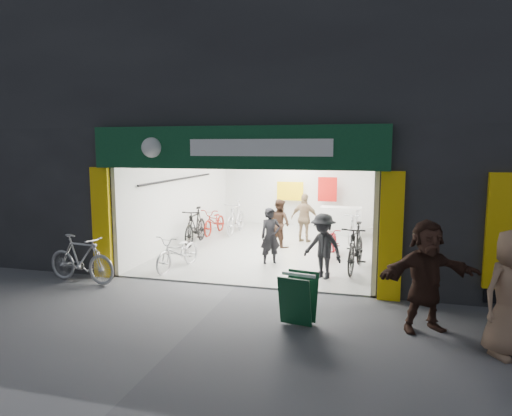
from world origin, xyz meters
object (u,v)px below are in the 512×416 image
at_px(pedestrian_near, 512,293).
at_px(sandwich_board, 298,297).
at_px(bike_right_front, 356,247).
at_px(parked_bike, 81,259).
at_px(bike_left_front, 178,252).

bearing_deg(pedestrian_near, sandwich_board, 146.39).
height_order(bike_right_front, pedestrian_near, pedestrian_near).
height_order(pedestrian_near, sandwich_board, pedestrian_near).
distance_m(parked_bike, sandwich_board, 5.30).
height_order(parked_bike, pedestrian_near, pedestrian_near).
distance_m(bike_left_front, bike_right_front, 4.42).
bearing_deg(sandwich_board, parked_bike, 177.36).
bearing_deg(parked_bike, bike_right_front, -58.59).
height_order(bike_right_front, parked_bike, bike_right_front).
distance_m(bike_left_front, parked_bike, 2.29).
height_order(bike_left_front, parked_bike, parked_bike).
bearing_deg(parked_bike, bike_left_front, -38.64).
distance_m(bike_right_front, pedestrian_near, 4.80).
xyz_separation_m(pedestrian_near, sandwich_board, (-3.20, 0.38, -0.46)).
relative_size(parked_bike, sandwich_board, 2.08).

